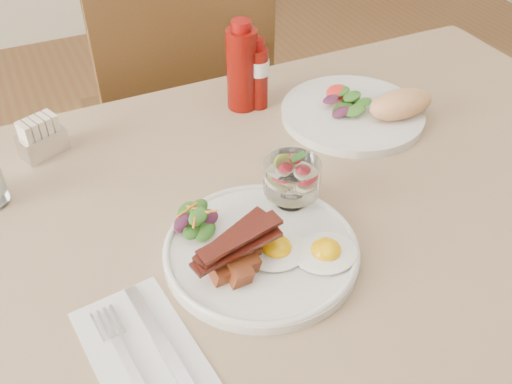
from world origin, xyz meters
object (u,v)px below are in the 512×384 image
object	(u,v)px
chair_far	(180,119)
fruit_cup	(292,177)
table	(304,243)
main_plate	(261,251)
second_plate	(364,110)
hot_sauce_bottle	(259,75)
ketchup_bottle	(242,68)
sugar_caddy	(42,139)

from	to	relation	value
chair_far	fruit_cup	distance (m)	0.73
table	main_plate	bearing A→B (deg)	-148.18
chair_far	fruit_cup	world-z (taller)	chair_far
fruit_cup	second_plate	xyz separation A→B (m)	(0.25, 0.17, -0.05)
hot_sauce_bottle	chair_far	bearing A→B (deg)	98.72
second_plate	ketchup_bottle	world-z (taller)	ketchup_bottle
table	sugar_caddy	distance (m)	0.49
hot_sauce_bottle	second_plate	bearing A→B (deg)	-37.59
chair_far	second_plate	size ratio (longest dim) A/B	3.34
ketchup_bottle	sugar_caddy	bearing A→B (deg)	179.63
main_plate	fruit_cup	world-z (taller)	fruit_cup
main_plate	hot_sauce_bottle	xyz separation A→B (m)	(0.17, 0.37, 0.06)
second_plate	fruit_cup	bearing A→B (deg)	-145.01
table	chair_far	xyz separation A→B (m)	(0.00, 0.66, -0.14)
sugar_caddy	hot_sauce_bottle	bearing A→B (deg)	-24.19
fruit_cup	table	bearing A→B (deg)	2.81
ketchup_bottle	sugar_caddy	xyz separation A→B (m)	(-0.38, 0.00, -0.05)
ketchup_bottle	main_plate	bearing A→B (deg)	-110.41
fruit_cup	hot_sauce_bottle	bearing A→B (deg)	73.82
main_plate	sugar_caddy	world-z (taller)	sugar_caddy
second_plate	hot_sauce_bottle	size ratio (longest dim) A/B	1.95
fruit_cup	second_plate	distance (m)	0.31
chair_far	ketchup_bottle	distance (m)	0.47
chair_far	sugar_caddy	size ratio (longest dim) A/B	10.49
fruit_cup	second_plate	world-z (taller)	fruit_cup
fruit_cup	second_plate	size ratio (longest dim) A/B	0.32
hot_sauce_bottle	ketchup_bottle	bearing A→B (deg)	152.24
main_plate	second_plate	xyz separation A→B (m)	(0.33, 0.24, 0.01)
sugar_caddy	ketchup_bottle	bearing A→B (deg)	-22.15
fruit_cup	ketchup_bottle	distance (m)	0.32
fruit_cup	sugar_caddy	size ratio (longest dim) A/B	0.99
sugar_caddy	second_plate	bearing A→B (deg)	-35.75
sugar_caddy	table	bearing A→B (deg)	-63.51
hot_sauce_bottle	sugar_caddy	distance (m)	0.41
chair_far	hot_sauce_bottle	size ratio (longest dim) A/B	6.50
chair_far	hot_sauce_bottle	distance (m)	0.47
second_plate	table	bearing A→B (deg)	-141.61
table	main_plate	size ratio (longest dim) A/B	4.75
main_plate	hot_sauce_bottle	world-z (taller)	hot_sauce_bottle
fruit_cup	chair_far	bearing A→B (deg)	87.33
chair_far	hot_sauce_bottle	xyz separation A→B (m)	(0.06, -0.37, 0.30)
second_plate	sugar_caddy	xyz separation A→B (m)	(-0.57, 0.14, 0.01)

